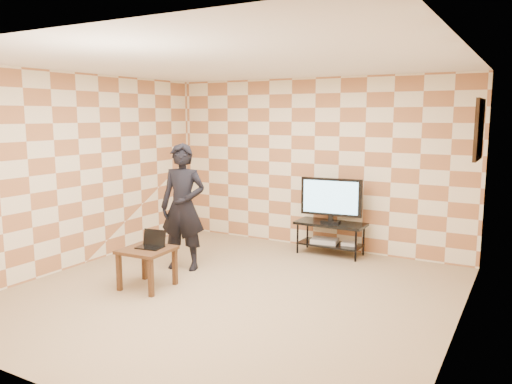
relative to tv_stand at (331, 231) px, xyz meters
The scene contains 14 objects.
floor 2.25m from the tv_stand, 100.91° to the right, with size 5.00×5.00×0.00m, color tan.
wall_back 1.12m from the tv_stand, 142.63° to the left, with size 5.00×0.02×2.70m, color beige.
wall_front 4.80m from the tv_stand, 95.13° to the right, with size 5.00×0.02×2.70m, color beige.
wall_left 3.77m from the tv_stand, 143.26° to the right, with size 0.02×5.00×2.70m, color beige.
wall_right 3.17m from the tv_stand, 46.33° to the right, with size 0.02×5.00×2.70m, color beige.
ceiling 3.22m from the tv_stand, 100.91° to the right, with size 5.00×5.00×0.02m, color white.
wall_art 2.67m from the tv_stand, 17.06° to the right, with size 0.04×0.72×0.72m.
tv_stand is the anchor object (origin of this frame).
tv 0.51m from the tv_stand, 95.79° to the right, with size 0.94×0.20×0.68m.
dvd_player 0.18m from the tv_stand, behind, with size 0.40×0.28×0.07m, color #B0B0B2.
game_console 0.34m from the tv_stand, ahead, with size 0.21×0.16×0.05m, color silver.
side_table 2.90m from the tv_stand, 119.59° to the right, with size 0.60×0.60×0.50m.
laptop 2.83m from the tv_stand, 120.10° to the right, with size 0.34×0.29×0.21m.
person 2.31m from the tv_stand, 132.37° to the right, with size 0.64×0.42×1.74m, color black.
Camera 1 is at (3.07, -4.86, 2.12)m, focal length 35.00 mm.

